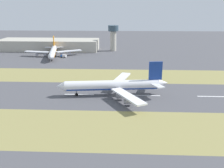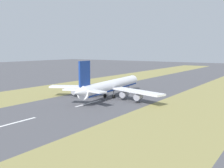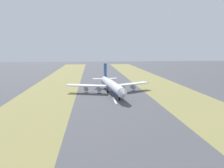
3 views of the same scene
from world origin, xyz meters
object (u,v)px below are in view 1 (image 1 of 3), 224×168
service_truck (64,56)px  airplane_main_jet (115,85)px  airplane_parked_apron (53,52)px  control_tower (113,35)px  terminal_building (49,45)px

service_truck → airplane_main_jet: bearing=-153.4°
airplane_main_jet → airplane_parked_apron: 135.33m
control_tower → service_truck: size_ratio=4.62×
airplane_main_jet → terminal_building: size_ratio=0.58×
control_tower → terminal_building: bearing=88.4°
airplane_main_jet → control_tower: control_tower is taller
terminal_building → airplane_parked_apron: airplane_parked_apron is taller
airplane_main_jet → control_tower: 158.39m
airplane_parked_apron → service_truck: (-2.99, -11.65, -3.98)m
terminal_building → airplane_main_jet: bearing=-152.1°
airplane_main_jet → control_tower: (157.73, 7.76, 12.16)m
airplane_main_jet → terminal_building: 180.92m
airplane_main_jet → service_truck: size_ratio=10.53×
terminal_building → service_truck: (-46.23, -27.70, -4.60)m
control_tower → airplane_parked_apron: bearing=124.0°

